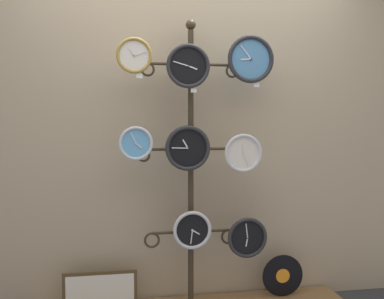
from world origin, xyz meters
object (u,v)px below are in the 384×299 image
Objects in this scene: clock_top_center at (188,66)px; clock_middle_center at (188,148)px; display_stand at (191,203)px; clock_bottom_right at (247,238)px; clock_bottom_center at (192,230)px; clock_top_left at (134,56)px; vinyl_record at (283,276)px; clock_middle_right at (243,153)px; picture_frame at (100,290)px; clock_top_right at (251,59)px; clock_middle_left at (136,143)px.

clock_top_center is 0.96× the size of clock_middle_center.
display_stand is 7.12× the size of clock_bottom_right.
clock_bottom_center is (-0.01, -0.09, -0.17)m from display_stand.
vinyl_record is at bearing 4.55° from clock_top_left.
clock_top_left is (-0.39, -0.11, 1.00)m from display_stand.
clock_top_center is 0.70m from clock_middle_right.
clock_bottom_center is 0.75m from picture_frame.
clock_middle_center reaches higher than clock_middle_right.
clock_top_center is at bearing -172.77° from vinyl_record.
clock_top_right is 1.24m from clock_bottom_right.
clock_middle_left is at bearing 178.97° from clock_middle_center.
clock_middle_left reaches higher than picture_frame.
clock_middle_right is 1.36m from picture_frame.
clock_bottom_center is at bearing -93.40° from display_stand.
clock_middle_center is 0.57m from clock_bottom_center.
clock_top_center is 0.44m from clock_top_right.
picture_frame is at bearing 160.73° from clock_middle_left.
clock_top_center reaches higher than clock_middle_center.
clock_middle_left is at bearing -179.16° from clock_bottom_right.
picture_frame is at bearing 173.33° from clock_bottom_center.
clock_top_left is 1.61m from picture_frame.
clock_top_left is at bearing -129.24° from clock_middle_left.
vinyl_record is (0.68, -0.02, -0.56)m from display_stand.
display_stand is 6.60× the size of vinyl_record.
clock_top_left is 0.72× the size of clock_top_right.
clock_top_center is 0.55m from clock_middle_center.
clock_top_right reaches higher than clock_top_left.
display_stand is at bearing 166.78° from clock_top_right.
clock_bottom_center is at bearing -6.67° from picture_frame.
clock_top_center is at bearing -177.32° from clock_top_right.
clock_top_left is 0.88× the size of clock_bottom_center.
vinyl_record is (1.07, 0.09, -1.56)m from clock_top_left.
clock_top_center is 0.95× the size of vinyl_record.
clock_middle_right is 0.87× the size of vinyl_record.
clock_middle_center is 0.99× the size of vinyl_record.
clock_middle_left is 0.85× the size of clock_bottom_center.
clock_middle_center is (-0.00, 0.01, -0.55)m from clock_top_center.
picture_frame is (-0.63, -0.01, -0.58)m from display_stand.
vinyl_record is at bearing 14.12° from clock_top_right.
clock_middle_center reaches higher than clock_middle_left.
vinyl_record is (0.72, 0.08, -0.95)m from clock_middle_center.
clock_top_left is 1.47m from clock_bottom_right.
clock_top_left is 0.87× the size of clock_middle_right.
clock_top_left is 1.24m from clock_bottom_center.
clock_middle_left is 0.84× the size of clock_middle_right.
clock_middle_left is at bearing -165.38° from display_stand.
clock_top_right is 1.89m from picture_frame.
picture_frame is (-0.98, 0.08, -0.94)m from clock_middle_right.
vinyl_record is at bearing 7.23° from clock_top_center.
picture_frame is (-0.24, 0.09, -1.58)m from clock_top_left.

